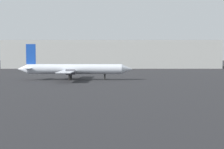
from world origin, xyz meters
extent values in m
cylinder|color=silver|center=(-8.24, 69.40, 2.69)|extent=(23.39, 2.95, 2.45)
cone|color=silver|center=(4.78, 69.12, 2.69)|extent=(2.75, 2.51, 2.45)
cone|color=silver|center=(-21.26, 69.67, 2.69)|extent=(2.75, 2.51, 2.45)
cube|color=silver|center=(-9.40, 69.42, 2.32)|extent=(3.81, 20.80, 0.18)
cube|color=silver|center=(-19.54, 69.64, 2.94)|extent=(1.91, 6.27, 0.12)
cube|color=#1947B2|center=(-19.16, 69.63, 6.41)|extent=(2.38, 0.27, 4.98)
cylinder|color=#4C4C54|center=(-8.62, 73.35, 2.20)|extent=(2.25, 1.38, 1.33)
cylinder|color=#4C4C54|center=(-8.79, 65.47, 2.20)|extent=(2.25, 1.38, 1.33)
cube|color=black|center=(-0.77, 69.24, 0.73)|extent=(0.38, 0.38, 1.47)
cube|color=black|center=(-9.37, 70.90, 0.73)|extent=(0.38, 0.38, 1.47)
cube|color=black|center=(-9.44, 67.94, 0.73)|extent=(0.38, 0.38, 1.47)
cube|color=#B7B7B2|center=(0.80, 139.96, 6.24)|extent=(96.46, 22.81, 12.47)
camera|label=1|loc=(1.03, -9.92, 6.49)|focal=51.24mm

